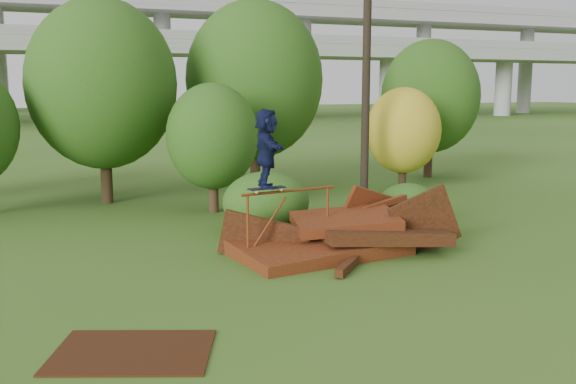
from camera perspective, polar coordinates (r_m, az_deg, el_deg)
name	(u,v)px	position (r m, az deg, el deg)	size (l,w,h in m)	color
ground	(362,283)	(13.10, 6.58, -8.04)	(240.00, 240.00, 0.00)	#2D5116
scrap_pile	(341,238)	(15.33, 4.69, -4.09)	(5.77, 3.50, 1.97)	#3D180B
grind_rail	(289,208)	(14.85, 0.10, -1.41)	(2.45, 0.47, 1.56)	maroon
skateboard	(267,188)	(14.46, -1.90, 0.33)	(0.92, 0.38, 0.09)	black
skater	(267,148)	(14.35, -1.92, 3.89)	(1.64, 0.52, 1.77)	#101538
flat_plate	(133,352)	(10.07, -13.65, -13.63)	(2.31, 1.65, 0.03)	#351A0B
tree_1	(102,84)	(22.30, -16.18, 9.20)	(4.89, 4.89, 6.80)	black
tree_2	(212,137)	(20.02, -6.73, 4.92)	(2.86, 2.86, 4.03)	black
tree_3	(254,80)	(24.30, -3.00, 9.91)	(5.11, 5.11, 7.09)	black
tree_4	(403,131)	(24.70, 10.23, 5.40)	(2.82, 2.82, 3.89)	black
tree_5	(430,97)	(28.44, 12.54, 8.29)	(4.21, 4.21, 5.91)	black
shrub_left	(266,202)	(17.33, -1.96, -0.88)	(2.38, 2.20, 1.65)	#1F4211
shrub_right	(408,205)	(18.31, 10.58, -1.14)	(1.74, 1.60, 1.23)	#1F4211
utility_pole	(367,43)	(22.44, 7.02, 13.04)	(1.40, 0.28, 10.60)	black
freeway_overpass	(84,26)	(74.41, -17.67, 13.86)	(160.00, 15.00, 13.70)	gray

